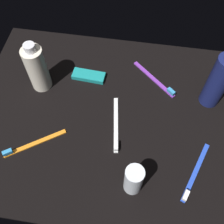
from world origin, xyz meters
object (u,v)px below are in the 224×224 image
(deodorant_stick, at_px, (134,180))
(toothbrush_blue, at_px, (194,175))
(toothbrush_orange, at_px, (31,144))
(toothbrush_purple, at_px, (156,80))
(toothbrush_white, at_px, (116,127))
(lotion_bottle, at_px, (218,81))
(snack_bar_teal, at_px, (89,76))
(bodywash_bottle, at_px, (37,68))

(deodorant_stick, relative_size, toothbrush_blue, 0.63)
(deodorant_stick, distance_m, toothbrush_orange, 0.30)
(toothbrush_blue, relative_size, toothbrush_purple, 1.21)
(toothbrush_blue, bearing_deg, toothbrush_orange, -2.31)
(toothbrush_white, xyz_separation_m, toothbrush_blue, (-0.22, 0.11, 0.00))
(lotion_bottle, relative_size, snack_bar_teal, 2.03)
(toothbrush_orange, bearing_deg, toothbrush_blue, 177.69)
(toothbrush_orange, relative_size, toothbrush_purple, 1.09)
(bodywash_bottle, distance_m, snack_bar_teal, 0.17)
(lotion_bottle, distance_m, toothbrush_blue, 0.27)
(toothbrush_blue, distance_m, snack_bar_teal, 0.44)
(toothbrush_blue, bearing_deg, toothbrush_purple, -67.75)
(lotion_bottle, height_order, toothbrush_purple, lotion_bottle)
(deodorant_stick, xyz_separation_m, snack_bar_teal, (0.18, -0.33, -0.05))
(deodorant_stick, bearing_deg, snack_bar_teal, -61.38)
(bodywash_bottle, relative_size, toothbrush_purple, 1.23)
(toothbrush_purple, bearing_deg, toothbrush_blue, 112.25)
(toothbrush_white, bearing_deg, deodorant_stick, 112.35)
(deodorant_stick, distance_m, toothbrush_blue, 0.17)
(bodywash_bottle, distance_m, toothbrush_orange, 0.22)
(toothbrush_purple, xyz_separation_m, snack_bar_teal, (0.22, 0.02, 0.00))
(deodorant_stick, distance_m, toothbrush_white, 0.18)
(lotion_bottle, height_order, bodywash_bottle, lotion_bottle)
(bodywash_bottle, xyz_separation_m, toothbrush_white, (-0.25, 0.12, -0.07))
(lotion_bottle, xyz_separation_m, toothbrush_blue, (0.04, 0.25, -0.09))
(toothbrush_orange, bearing_deg, toothbrush_white, -158.02)
(bodywash_bottle, xyz_separation_m, toothbrush_blue, (-0.48, 0.23, -0.07))
(toothbrush_blue, bearing_deg, toothbrush_white, -25.96)
(lotion_bottle, height_order, toothbrush_white, lotion_bottle)
(bodywash_bottle, distance_m, deodorant_stick, 0.43)
(toothbrush_blue, distance_m, toothbrush_purple, 0.32)
(toothbrush_purple, bearing_deg, toothbrush_orange, 40.19)
(lotion_bottle, relative_size, toothbrush_blue, 1.23)
(toothbrush_blue, bearing_deg, snack_bar_teal, -39.51)
(bodywash_bottle, bearing_deg, toothbrush_orange, 98.03)
(deodorant_stick, xyz_separation_m, toothbrush_white, (0.07, -0.16, -0.05))
(bodywash_bottle, height_order, toothbrush_orange, bodywash_bottle)
(lotion_bottle, relative_size, toothbrush_purple, 1.49)
(lotion_bottle, relative_size, deodorant_stick, 1.95)
(toothbrush_blue, xyz_separation_m, snack_bar_teal, (0.34, -0.28, 0.00))
(lotion_bottle, bearing_deg, snack_bar_teal, -4.45)
(toothbrush_purple, height_order, snack_bar_teal, toothbrush_purple)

